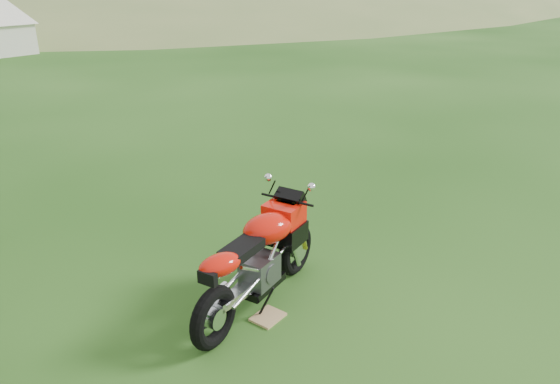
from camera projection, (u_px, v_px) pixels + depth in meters
ground at (300, 272)px, 5.46m from camera, size 120.00×120.00×0.00m
hillside at (205, 0)px, 48.05m from camera, size 80.00×64.00×8.00m
hedgerow at (205, 0)px, 48.05m from camera, size 36.00×1.20×8.60m
sport_motorcycle at (258, 253)px, 4.74m from camera, size 1.80×1.01×1.06m
plywood_board at (268, 317)px, 4.75m from camera, size 0.32×0.27×0.02m
tent_mid at (24, 8)px, 23.73m from camera, size 2.91×2.91×2.24m
caravan at (223, 4)px, 27.39m from camera, size 4.89×3.33×2.10m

